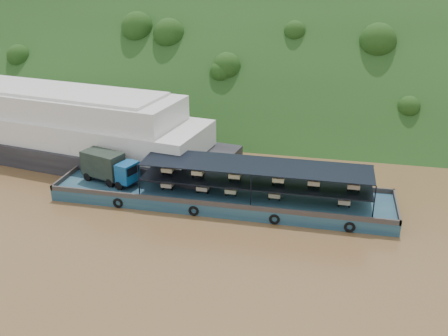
# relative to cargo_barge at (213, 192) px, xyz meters

# --- Properties ---
(ground) EXTENTS (160.00, 160.00, 0.00)m
(ground) POSITION_rel_cargo_barge_xyz_m (2.83, -1.33, -1.11)
(ground) COLOR brown
(ground) RESTS_ON ground
(hillside) EXTENTS (140.00, 39.60, 39.60)m
(hillside) POSITION_rel_cargo_barge_xyz_m (2.83, 34.67, -1.11)
(hillside) COLOR #173212
(hillside) RESTS_ON ground
(cargo_barge) EXTENTS (35.00, 7.18, 4.54)m
(cargo_barge) POSITION_rel_cargo_barge_xyz_m (0.00, 0.00, 0.00)
(cargo_barge) COLOR #16334F
(cargo_barge) RESTS_ON ground
(passenger_ferry) EXTENTS (44.71, 17.63, 8.82)m
(passenger_ferry) POSITION_rel_cargo_barge_xyz_m (-21.12, 8.45, 2.71)
(passenger_ferry) COLOR black
(passenger_ferry) RESTS_ON ground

